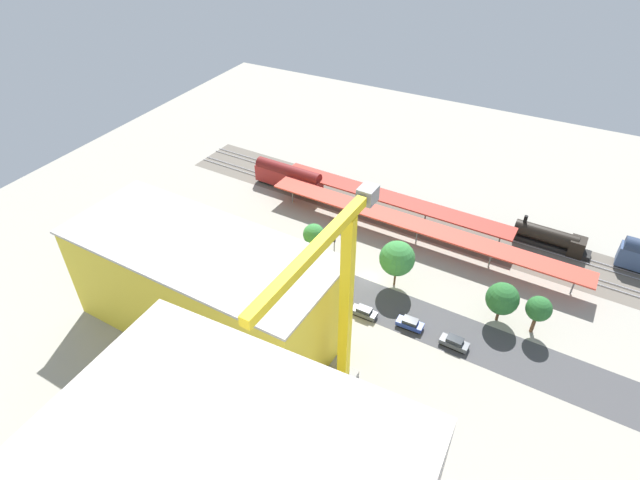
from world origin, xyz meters
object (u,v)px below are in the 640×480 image
platform_canopy_far (392,198)px  locomotive (552,239)px  parked_car_1 (410,324)px  parked_car_3 (320,295)px  street_tree_0 (314,234)px  box_truck_0 (258,273)px  parked_car_0 (454,343)px  parked_car_6 (216,255)px  freight_coach_far (288,177)px  parked_car_5 (251,268)px  street_tree_2 (502,299)px  street_tree_1 (539,309)px  traffic_light (334,248)px  parked_car_4 (288,280)px  parked_car_7 (184,242)px  street_tree_3 (397,258)px  parked_car_2 (364,312)px  construction_building (204,289)px  tower_crane (339,298)px  platform_canopy_near (418,225)px

platform_canopy_far → locomotive: locomotive is taller
parked_car_1 → parked_car_3: size_ratio=1.01×
platform_canopy_far → street_tree_0: size_ratio=6.86×
box_truck_0 → parked_car_0: bearing=-177.9°
locomotive → parked_car_1: 37.19m
parked_car_0 → parked_car_6: parked_car_0 is taller
freight_coach_far → parked_car_5: size_ratio=3.82×
parked_car_6 → street_tree_2: street_tree_2 is taller
street_tree_1 → traffic_light: (35.36, 0.71, -0.43)m
parked_car_0 → street_tree_1: size_ratio=0.64×
locomotive → street_tree_2: size_ratio=1.97×
parked_car_0 → street_tree_1: (-10.20, -8.92, 4.27)m
parked_car_1 → box_truck_0: size_ratio=0.51×
parked_car_4 → street_tree_1: bearing=-168.4°
parked_car_7 → box_truck_0: (-18.63, 1.87, 0.95)m
parked_car_5 → street_tree_3: street_tree_3 is taller
locomotive → street_tree_2: street_tree_2 is taller
parked_car_0 → parked_car_5: 38.19m
parked_car_4 → traffic_light: 10.04m
street_tree_0 → street_tree_3: size_ratio=0.81×
parked_car_4 → street_tree_2: bearing=-166.6°
parked_car_5 → street_tree_1: size_ratio=0.62×
parked_car_7 → street_tree_1: size_ratio=0.67×
parked_car_1 → parked_car_4: parked_car_4 is taller
parked_car_4 → box_truck_0: (5.07, 1.89, 0.96)m
locomotive → street_tree_1: 24.91m
parked_car_0 → parked_car_2: (15.19, 0.47, -0.02)m
parked_car_4 → box_truck_0: bearing=20.4°
street_tree_0 → traffic_light: 4.95m
construction_building → tower_crane: (-23.74, 1.72, 10.04)m
platform_canopy_far → construction_building: construction_building is taller
parked_car_4 → street_tree_0: bearing=-93.3°
platform_canopy_near → parked_car_3: size_ratio=14.99×
parked_car_2 → parked_car_3: size_ratio=1.03×
parked_car_2 → construction_building: (21.21, 13.79, 7.47)m
platform_canopy_near → tower_crane: 41.12m
parked_car_2 → street_tree_3: (-1.68, -9.56, 5.31)m
parked_car_4 → street_tree_2: (-35.10, -8.38, 3.97)m
platform_canopy_far → traffic_light: size_ratio=7.23×
parked_car_7 → street_tree_0: bearing=-160.1°
platform_canopy_near → parked_car_6: (32.03, 22.23, -3.48)m
parked_car_0 → parked_car_3: (23.56, 0.17, -0.01)m
street_tree_3 → box_truck_0: bearing=25.3°
platform_canopy_far → locomotive: size_ratio=3.48×
freight_coach_far → traffic_light: (-21.61, 20.25, 1.45)m
street_tree_1 → freight_coach_far: bearing=-18.9°
freight_coach_far → parked_car_0: bearing=148.7°
tower_crane → street_tree_0: size_ratio=4.16×
parked_car_1 → locomotive: bearing=-117.3°
tower_crane → traffic_light: 30.46m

